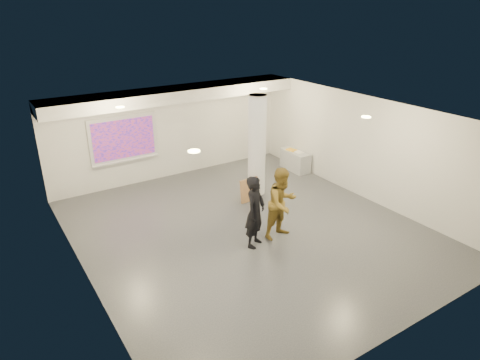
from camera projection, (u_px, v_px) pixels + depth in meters
floor at (248, 230)px, 10.95m from camera, size 8.00×9.00×0.01m
ceiling at (249, 115)px, 9.79m from camera, size 8.00×9.00×0.01m
wall_back at (171, 132)px, 13.85m from camera, size 8.00×0.01×3.00m
wall_front at (405, 265)px, 6.89m from camera, size 8.00×0.01×3.00m
wall_left at (80, 218)px, 8.37m from camera, size 0.01×9.00×3.00m
wall_right at (363, 147)px, 12.38m from camera, size 0.01×9.00×3.00m
soffit_band at (176, 94)px, 12.91m from camera, size 8.00×1.10×0.36m
downlight_nw at (120, 107)px, 10.63m from camera, size 0.22×0.22×0.02m
downlight_ne at (263, 89)px, 12.83m from camera, size 0.22×0.22×0.02m
downlight_sw at (194, 151)px, 7.53m from camera, size 0.22×0.22×0.02m
downlight_se at (366, 117)px, 9.74m from camera, size 0.22×0.22×0.02m
column at (257, 146)px, 12.52m from camera, size 0.52×0.52×3.00m
projection_screen at (124, 139)px, 13.00m from camera, size 2.10×0.13×1.42m
credenza at (295, 161)px, 14.73m from camera, size 0.52×1.16×0.67m
papers_stack at (298, 152)px, 14.53m from camera, size 0.27×0.33×0.02m
postit_pad at (292, 150)px, 14.70m from camera, size 0.30×0.37×0.03m
cardboard_back at (249, 190)px, 12.43m from camera, size 0.64×0.18×0.69m
cardboard_front at (249, 189)px, 12.63m from camera, size 0.57×0.26×0.60m
woman at (255, 212)px, 9.96m from camera, size 0.77×0.70×1.77m
man at (282, 203)px, 10.34m from camera, size 0.96×0.79×1.80m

